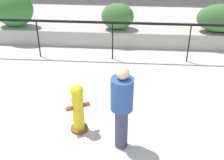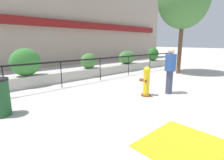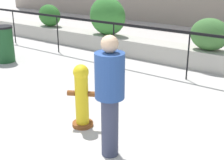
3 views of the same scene
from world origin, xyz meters
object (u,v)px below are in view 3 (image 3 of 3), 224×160
Objects in this scene: fire_hydrant at (82,95)px; trash_bin at (4,44)px; pedestrian at (110,90)px; hedge_bush_0 at (49,15)px; hedge_bush_1 at (107,16)px; hedge_bush_2 at (210,34)px.

fire_hydrant is 1.07× the size of trash_bin.
pedestrian is at bearing -25.11° from fire_hydrant.
hedge_bush_1 is (2.61, 0.00, 0.20)m from hedge_bush_0.
hedge_bush_1 is at bearing 180.00° from hedge_bush_2.
hedge_bush_1 reaches higher than hedge_bush_2.
trash_bin is (1.06, -2.73, -0.38)m from hedge_bush_0.
hedge_bush_2 is 5.55m from trash_bin.
hedge_bush_1 is at bearing 127.39° from pedestrian.
pedestrian reaches higher than fire_hydrant.
hedge_bush_0 is at bearing 111.22° from trash_bin.
hedge_bush_1 is 1.27× the size of hedge_bush_2.
pedestrian is at bearing -21.08° from trash_bin.
hedge_bush_1 is at bearing 122.35° from fire_hydrant.
trash_bin is (-4.28, 1.58, -0.04)m from fire_hydrant.
hedge_bush_1 is 5.94m from pedestrian.
pedestrian is at bearing -52.61° from hedge_bush_1.
hedge_bush_0 is at bearing 141.11° from fire_hydrant.
hedge_bush_1 reaches higher than trash_bin.
pedestrian is 1.71× the size of trash_bin.
hedge_bush_2 is 0.58× the size of pedestrian.
hedge_bush_1 is at bearing 60.39° from trash_bin.
hedge_bush_1 is 0.74× the size of pedestrian.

